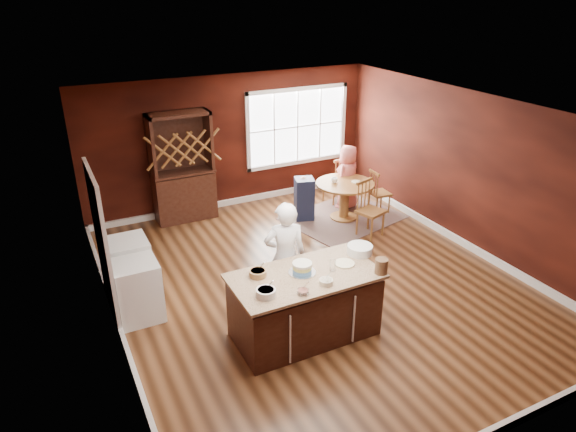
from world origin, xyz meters
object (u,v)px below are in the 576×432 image
object	(u,v)px
high_chair	(304,198)
washer	(138,291)
kitchen_island	(305,306)
chair_east	(380,191)
chair_north	(335,179)
seated_woman	(348,177)
chair_south	(371,209)
toddler	(303,180)
dining_table	(345,193)
baker	(285,257)
layer_cake	(302,268)
hutch	(182,168)
dryer	(128,268)

from	to	relation	value
high_chair	washer	world-z (taller)	high_chair
kitchen_island	high_chair	distance (m)	3.69
chair_east	chair_north	xyz separation A→B (m)	(-0.52, 0.89, 0.05)
seated_woman	washer	distance (m)	5.08
seated_woman	chair_north	bearing A→B (deg)	-107.28
chair_south	toddler	world-z (taller)	chair_south
dining_table	chair_north	distance (m)	0.87
chair_north	seated_woman	size ratio (longest dim) A/B	0.76
dining_table	baker	size ratio (longest dim) A/B	0.70
seated_woman	washer	world-z (taller)	seated_woman
kitchen_island	baker	xyz separation A→B (m)	(0.06, 0.70, 0.38)
chair_east	layer_cake	bearing A→B (deg)	133.91
dining_table	washer	distance (m)	4.60
chair_north	washer	xyz separation A→B (m)	(-4.61, -2.36, -0.08)
hutch	dining_table	bearing A→B (deg)	-26.48
washer	chair_north	bearing A→B (deg)	27.13
baker	toddler	world-z (taller)	baker
hutch	washer	xyz separation A→B (m)	(-1.53, -2.94, -0.63)
baker	seated_woman	size ratio (longest dim) A/B	1.22
kitchen_island	baker	distance (m)	0.80
layer_cake	toddler	bearing A→B (deg)	61.75
kitchen_island	seated_woman	xyz separation A→B (m)	(2.80, 3.35, 0.23)
kitchen_island	chair_south	bearing A→B (deg)	39.56
chair_south	chair_north	bearing A→B (deg)	63.98
dining_table	layer_cake	bearing A→B (deg)	-130.90
washer	dryer	world-z (taller)	dryer
baker	chair_north	world-z (taller)	baker
dryer	toddler	bearing A→B (deg)	19.27
kitchen_island	chair_south	size ratio (longest dim) A/B	1.80
dining_table	chair_east	bearing A→B (deg)	-4.96
chair_south	hutch	world-z (taller)	hutch
hutch	high_chair	bearing A→B (deg)	-26.86
seated_woman	chair_south	bearing A→B (deg)	50.77
chair_north	hutch	distance (m)	3.19
toddler	washer	size ratio (longest dim) A/B	0.30
chair_east	chair_south	distance (m)	1.12
dining_table	high_chair	world-z (taller)	high_chair
chair_north	chair_south	bearing A→B (deg)	70.88
chair_east	seated_woman	xyz separation A→B (m)	(-0.47, 0.50, 0.21)
toddler	dryer	distance (m)	3.81
chair_south	dryer	world-z (taller)	chair_south
baker	toddler	bearing A→B (deg)	-106.91
layer_cake	washer	world-z (taller)	layer_cake
chair_north	dryer	bearing A→B (deg)	10.06
chair_south	hutch	bearing A→B (deg)	124.01
chair_east	hutch	size ratio (longest dim) A/B	0.43
dining_table	chair_east	size ratio (longest dim) A/B	1.25
baker	hutch	distance (m)	3.64
kitchen_island	dining_table	size ratio (longest dim) A/B	1.67
baker	toddler	size ratio (longest dim) A/B	6.29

